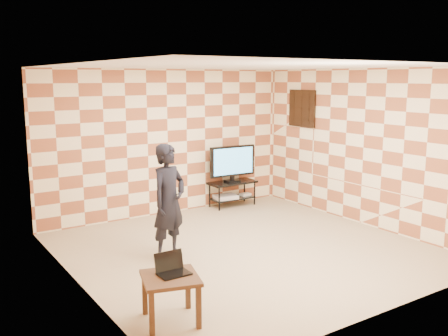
# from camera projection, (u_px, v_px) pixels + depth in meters

# --- Properties ---
(floor) EXTENTS (5.00, 5.00, 0.00)m
(floor) POSITION_uv_depth(u_px,v_px,m) (246.00, 249.00, 7.50)
(floor) COLOR tan
(floor) RESTS_ON ground
(wall_back) EXTENTS (5.00, 0.02, 2.70)m
(wall_back) POSITION_uv_depth(u_px,v_px,m) (168.00, 142.00, 9.31)
(wall_back) COLOR #FFECBC
(wall_back) RESTS_ON ground
(wall_front) EXTENTS (5.00, 0.02, 2.70)m
(wall_front) POSITION_uv_depth(u_px,v_px,m) (388.00, 193.00, 5.21)
(wall_front) COLOR #FFECBC
(wall_front) RESTS_ON ground
(wall_left) EXTENTS (0.02, 5.00, 2.70)m
(wall_left) POSITION_uv_depth(u_px,v_px,m) (76.00, 180.00, 5.90)
(wall_left) COLOR #FFECBC
(wall_left) RESTS_ON ground
(wall_right) EXTENTS (0.02, 5.00, 2.70)m
(wall_right) POSITION_uv_depth(u_px,v_px,m) (363.00, 148.00, 8.62)
(wall_right) COLOR #FFECBC
(wall_right) RESTS_ON ground
(ceiling) EXTENTS (5.00, 5.00, 0.02)m
(ceiling) POSITION_uv_depth(u_px,v_px,m) (248.00, 66.00, 7.02)
(ceiling) COLOR white
(ceiling) RESTS_ON wall_back
(wall_art) EXTENTS (0.04, 0.72, 0.72)m
(wall_art) POSITION_uv_depth(u_px,v_px,m) (302.00, 108.00, 9.77)
(wall_art) COLOR black
(wall_art) RESTS_ON wall_right
(tv_stand) EXTENTS (0.97, 0.44, 0.50)m
(tv_stand) POSITION_uv_depth(u_px,v_px,m) (232.00, 188.00, 9.98)
(tv_stand) COLOR black
(tv_stand) RESTS_ON floor
(tv) EXTENTS (0.99, 0.20, 0.72)m
(tv) POSITION_uv_depth(u_px,v_px,m) (233.00, 162.00, 9.88)
(tv) COLOR black
(tv) RESTS_ON tv_stand
(dvd_player) EXTENTS (0.49, 0.38, 0.07)m
(dvd_player) POSITION_uv_depth(u_px,v_px,m) (226.00, 197.00, 9.90)
(dvd_player) COLOR silver
(dvd_player) RESTS_ON tv_stand
(game_console) EXTENTS (0.22, 0.16, 0.05)m
(game_console) POSITION_uv_depth(u_px,v_px,m) (245.00, 194.00, 10.17)
(game_console) COLOR silver
(game_console) RESTS_ON tv_stand
(side_table) EXTENTS (0.71, 0.71, 0.50)m
(side_table) POSITION_uv_depth(u_px,v_px,m) (171.00, 284.00, 5.21)
(side_table) COLOR #321C11
(side_table) RESTS_ON floor
(laptop) EXTENTS (0.33, 0.26, 0.22)m
(laptop) POSITION_uv_depth(u_px,v_px,m) (172.00, 269.00, 5.27)
(laptop) COLOR black
(laptop) RESTS_ON side_table
(person) EXTENTS (0.70, 0.58, 1.64)m
(person) POSITION_uv_depth(u_px,v_px,m) (169.00, 202.00, 7.02)
(person) COLOR black
(person) RESTS_ON floor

